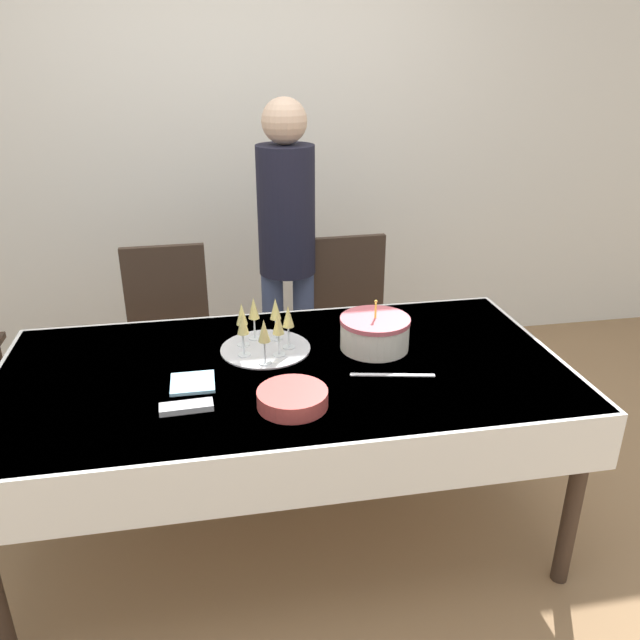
% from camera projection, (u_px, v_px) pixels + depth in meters
% --- Properties ---
extents(ground_plane, '(12.00, 12.00, 0.00)m').
position_uv_depth(ground_plane, '(288.00, 528.00, 2.57)').
color(ground_plane, '#93704C').
extents(wall_back, '(8.00, 0.05, 2.70)m').
position_uv_depth(wall_back, '(242.00, 137.00, 3.62)').
color(wall_back, silver).
rests_on(wall_back, ground_plane).
extents(dining_table, '(2.06, 1.05, 0.75)m').
position_uv_depth(dining_table, '(284.00, 390.00, 2.31)').
color(dining_table, white).
rests_on(dining_table, ground_plane).
extents(dining_chair_far_left, '(0.43, 0.43, 0.95)m').
position_uv_depth(dining_chair_far_left, '(170.00, 337.00, 3.05)').
color(dining_chair_far_left, '#38281E').
rests_on(dining_chair_far_left, ground_plane).
extents(dining_chair_far_right, '(0.43, 0.43, 0.95)m').
position_uv_depth(dining_chair_far_right, '(351.00, 324.00, 3.20)').
color(dining_chair_far_right, '#38281E').
rests_on(dining_chair_far_right, ground_plane).
extents(birthday_cake, '(0.27, 0.27, 0.20)m').
position_uv_depth(birthday_cake, '(375.00, 333.00, 2.39)').
color(birthday_cake, silver).
rests_on(birthday_cake, dining_table).
extents(champagne_tray, '(0.35, 0.35, 0.18)m').
position_uv_depth(champagne_tray, '(264.00, 330.00, 2.37)').
color(champagne_tray, silver).
rests_on(champagne_tray, dining_table).
extents(plate_stack_main, '(0.23, 0.23, 0.06)m').
position_uv_depth(plate_stack_main, '(292.00, 398.00, 2.01)').
color(plate_stack_main, '#CC4C47').
rests_on(plate_stack_main, dining_table).
extents(cake_knife, '(0.30, 0.08, 0.00)m').
position_uv_depth(cake_knife, '(392.00, 375.00, 2.21)').
color(cake_knife, silver).
rests_on(cake_knife, dining_table).
extents(fork_pile, '(0.17, 0.07, 0.02)m').
position_uv_depth(fork_pile, '(186.00, 407.00, 1.99)').
color(fork_pile, silver).
rests_on(fork_pile, dining_table).
extents(napkin_pile, '(0.15, 0.15, 0.01)m').
position_uv_depth(napkin_pile, '(193.00, 383.00, 2.15)').
color(napkin_pile, '#8CC6E0').
rests_on(napkin_pile, dining_table).
extents(person_standing, '(0.28, 0.28, 1.62)m').
position_uv_depth(person_standing, '(287.00, 235.00, 3.06)').
color(person_standing, '#3F4C72').
rests_on(person_standing, ground_plane).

